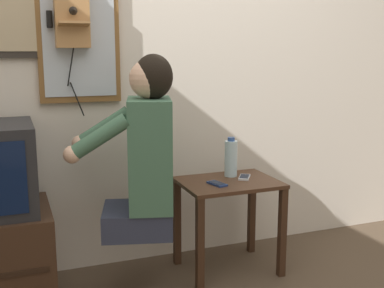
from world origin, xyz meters
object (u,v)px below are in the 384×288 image
at_px(wall_phone_antique, 71,15).
at_px(water_bottle, 231,158).
at_px(wall_mirror, 79,40).
at_px(cell_phone_spare, 244,177).
at_px(person, 144,151).
at_px(framed_picture, 23,10).
at_px(cell_phone_held, 217,184).

bearing_deg(wall_phone_antique, water_bottle, -11.92).
height_order(wall_mirror, cell_phone_spare, wall_mirror).
distance_m(person, cell_phone_spare, 0.69).
bearing_deg(wall_phone_antique, cell_phone_spare, -15.53).
relative_size(framed_picture, wall_mirror, 0.73).
distance_m(wall_mirror, cell_phone_spare, 1.24).
relative_size(person, cell_phone_spare, 6.92).
height_order(cell_phone_held, cell_phone_spare, same).
height_order(wall_phone_antique, cell_phone_spare, wall_phone_antique).
relative_size(cell_phone_spare, water_bottle, 0.57).
bearing_deg(wall_mirror, framed_picture, 179.37).
height_order(framed_picture, cell_phone_held, framed_picture).
bearing_deg(wall_phone_antique, wall_mirror, 45.05).
relative_size(wall_mirror, water_bottle, 2.92).
distance_m(cell_phone_held, cell_phone_spare, 0.22).
relative_size(wall_phone_antique, wall_mirror, 1.09).
relative_size(wall_mirror, cell_phone_spare, 5.10).
bearing_deg(cell_phone_held, cell_phone_spare, 5.91).
distance_m(wall_phone_antique, cell_phone_spare, 1.34).
relative_size(wall_phone_antique, cell_phone_held, 5.64).
bearing_deg(person, wall_mirror, 47.65).
xyz_separation_m(person, water_bottle, (0.58, 0.17, -0.12)).
xyz_separation_m(cell_phone_held, cell_phone_spare, (0.21, 0.07, 0.00)).
height_order(wall_mirror, water_bottle, wall_mirror).
bearing_deg(person, water_bottle, -58.15).
distance_m(cell_phone_spare, water_bottle, 0.14).
distance_m(wall_mirror, cell_phone_held, 1.12).
height_order(person, wall_phone_antique, wall_phone_antique).
relative_size(person, cell_phone_held, 7.02).
distance_m(framed_picture, cell_phone_spare, 1.55).
xyz_separation_m(wall_phone_antique, cell_phone_spare, (0.94, -0.26, -0.93)).
bearing_deg(cell_phone_held, person, 169.98).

